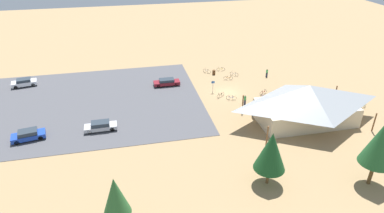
{
  "coord_description": "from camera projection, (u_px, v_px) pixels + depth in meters",
  "views": [
    {
      "loc": [
        17.45,
        50.7,
        25.68
      ],
      "look_at": [
        7.65,
        5.93,
        1.2
      ],
      "focal_mm": 31.41,
      "sensor_mm": 36.0,
      "label": 1
    }
  ],
  "objects": [
    {
      "name": "bicycle_silver_front_row",
      "position": [
        207.0,
        71.0,
        66.89
      ],
      "size": [
        1.27,
        1.23,
        0.87
      ],
      "color": "black",
      "rests_on": "ground"
    },
    {
      "name": "bicycle_purple_back_row",
      "position": [
        264.0,
        97.0,
        56.73
      ],
      "size": [
        0.68,
        1.65,
        0.85
      ],
      "color": "black",
      "rests_on": "ground"
    },
    {
      "name": "bicycle_black_near_sign",
      "position": [
        220.0,
        95.0,
        57.34
      ],
      "size": [
        1.52,
        0.94,
        0.85
      ],
      "color": "black",
      "rests_on": "ground"
    },
    {
      "name": "bicycle_yellow_lone_west",
      "position": [
        221.0,
        69.0,
        67.88
      ],
      "size": [
        1.7,
        0.48,
        0.78
      ],
      "color": "black",
      "rests_on": "ground"
    },
    {
      "name": "pine_east",
      "position": [
        116.0,
        196.0,
        30.31
      ],
      "size": [
        2.59,
        2.59,
        6.27
      ],
      "color": "brown",
      "rests_on": "ground"
    },
    {
      "name": "ground",
      "position": [
        227.0,
        93.0,
        59.08
      ],
      "size": [
        160.0,
        160.0,
        0.0
      ],
      "primitive_type": "plane",
      "color": "#9E7F56",
      "rests_on": "ground"
    },
    {
      "name": "trash_bin",
      "position": [
        214.0,
        72.0,
        66.17
      ],
      "size": [
        0.6,
        0.6,
        0.9
      ],
      "primitive_type": "cylinder",
      "color": "brown",
      "rests_on": "ground"
    },
    {
      "name": "car_silver_near_entry",
      "position": [
        101.0,
        126.0,
        47.81
      ],
      "size": [
        4.56,
        1.79,
        1.32
      ],
      "color": "#BCBCC1",
      "rests_on": "parking_lot_asphalt"
    },
    {
      "name": "bicycle_teal_mid_cluster",
      "position": [
        353.0,
        107.0,
        53.62
      ],
      "size": [
        1.17,
        1.29,
        0.88
      ],
      "color": "black",
      "rests_on": "ground"
    },
    {
      "name": "bicycle_white_yard_center",
      "position": [
        234.0,
        74.0,
        65.65
      ],
      "size": [
        1.36,
        1.17,
        0.84
      ],
      "color": "black",
      "rests_on": "ground"
    },
    {
      "name": "pine_far_west",
      "position": [
        271.0,
        151.0,
        36.16
      ],
      "size": [
        3.5,
        3.5,
        6.68
      ],
      "color": "brown",
      "rests_on": "ground"
    },
    {
      "name": "car_white_end_stall",
      "position": [
        24.0,
        82.0,
        61.16
      ],
      "size": [
        4.48,
        2.59,
        1.38
      ],
      "color": "white",
      "rests_on": "parking_lot_asphalt"
    },
    {
      "name": "bicycle_red_yard_right",
      "position": [
        263.0,
        92.0,
        58.31
      ],
      "size": [
        1.58,
        0.8,
        0.8
      ],
      "color": "black",
      "rests_on": "ground"
    },
    {
      "name": "bike_pavilion",
      "position": [
        307.0,
        102.0,
        48.86
      ],
      "size": [
        16.54,
        9.77,
        5.88
      ],
      "color": "beige",
      "rests_on": "ground"
    },
    {
      "name": "bicycle_orange_edge_south",
      "position": [
        228.0,
        78.0,
        63.86
      ],
      "size": [
        1.71,
        0.49,
        0.86
      ],
      "color": "black",
      "rests_on": "ground"
    },
    {
      "name": "lot_sign",
      "position": [
        213.0,
        85.0,
        58.61
      ],
      "size": [
        0.56,
        0.08,
        2.2
      ],
      "color": "#99999E",
      "rests_on": "ground"
    },
    {
      "name": "visitor_crossing_yard",
      "position": [
        245.0,
        100.0,
        54.63
      ],
      "size": [
        0.4,
        0.36,
        1.76
      ],
      "color": "#2D3347",
      "rests_on": "ground"
    },
    {
      "name": "parking_lot_asphalt",
      "position": [
        75.0,
        104.0,
        55.16
      ],
      "size": [
        41.3,
        28.21,
        0.05
      ],
      "primitive_type": "cube",
      "color": "#4C4C51",
      "rests_on": "ground"
    },
    {
      "name": "pine_midwest",
      "position": [
        381.0,
        143.0,
        35.54
      ],
      "size": [
        3.64,
        3.64,
        8.21
      ],
      "color": "brown",
      "rests_on": "ground"
    },
    {
      "name": "visitor_near_lot",
      "position": [
        267.0,
        73.0,
        64.93
      ],
      "size": [
        0.4,
        0.39,
        1.69
      ],
      "color": "#2D3347",
      "rests_on": "ground"
    },
    {
      "name": "car_blue_mid_lot",
      "position": [
        28.0,
        135.0,
        45.7
      ],
      "size": [
        4.6,
        2.61,
        1.37
      ],
      "color": "#1E42B2",
      "rests_on": "parking_lot_asphalt"
    },
    {
      "name": "bicycle_blue_by_bin",
      "position": [
        231.0,
        98.0,
        56.43
      ],
      "size": [
        1.62,
        0.72,
        0.88
      ],
      "color": "black",
      "rests_on": "ground"
    },
    {
      "name": "bicycle_green_near_porch",
      "position": [
        364.0,
        106.0,
        53.8
      ],
      "size": [
        1.55,
        0.95,
        0.89
      ],
      "color": "black",
      "rests_on": "ground"
    },
    {
      "name": "car_maroon_inner_stall",
      "position": [
        167.0,
        82.0,
        61.43
      ],
      "size": [
        4.76,
        1.78,
        1.25
      ],
      "color": "maroon",
      "rests_on": "parking_lot_asphalt"
    }
  ]
}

